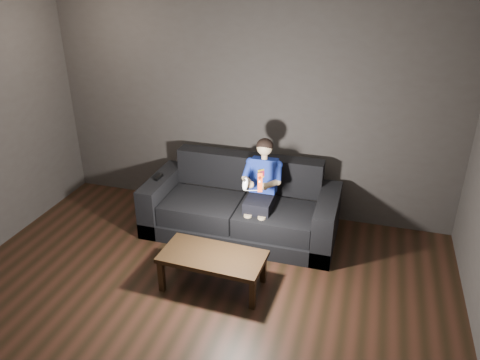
% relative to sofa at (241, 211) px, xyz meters
% --- Properties ---
extents(floor, '(5.00, 5.00, 0.00)m').
position_rel_sofa_xyz_m(floor, '(-0.07, -1.89, -0.28)').
color(floor, black).
rests_on(floor, ground).
extents(back_wall, '(5.00, 0.04, 2.70)m').
position_rel_sofa_xyz_m(back_wall, '(-0.07, 0.61, 1.07)').
color(back_wall, '#383330').
rests_on(back_wall, ground).
extents(ceiling, '(5.00, 5.00, 0.02)m').
position_rel_sofa_xyz_m(ceiling, '(-0.07, -1.89, 2.42)').
color(ceiling, silver).
rests_on(ceiling, back_wall).
extents(sofa, '(2.23, 0.96, 0.86)m').
position_rel_sofa_xyz_m(sofa, '(0.00, 0.00, 0.00)').
color(sofa, black).
rests_on(sofa, floor).
extents(child, '(0.44, 0.54, 1.09)m').
position_rel_sofa_xyz_m(child, '(0.25, -0.06, 0.44)').
color(child, black).
rests_on(child, sofa).
extents(wii_remote_red, '(0.07, 0.08, 0.20)m').
position_rel_sofa_xyz_m(wii_remote_red, '(0.34, -0.48, 0.65)').
color(wii_remote_red, red).
rests_on(wii_remote_red, child).
extents(nunchuk_white, '(0.08, 0.10, 0.15)m').
position_rel_sofa_xyz_m(nunchuk_white, '(0.18, -0.48, 0.60)').
color(nunchuk_white, white).
rests_on(nunchuk_white, child).
extents(wii_remote_black, '(0.04, 0.16, 0.03)m').
position_rel_sofa_xyz_m(wii_remote_black, '(-1.00, -0.08, 0.34)').
color(wii_remote_black, black).
rests_on(wii_remote_black, sofa).
extents(coffee_table, '(1.04, 0.56, 0.37)m').
position_rel_sofa_xyz_m(coffee_table, '(0.02, -1.07, 0.04)').
color(coffee_table, black).
rests_on(coffee_table, floor).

